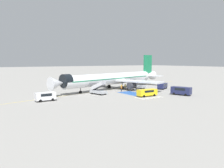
{
  "coord_description": "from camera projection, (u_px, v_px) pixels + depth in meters",
  "views": [
    {
      "loc": [
        -36.07,
        -57.96,
        8.99
      ],
      "look_at": [
        -0.36,
        -3.25,
        2.11
      ],
      "focal_mm": 35.0,
      "sensor_mm": 36.0,
      "label": 1
    }
  ],
  "objects": [
    {
      "name": "fuel_tanker",
      "position": [
        94.0,
        78.0,
        90.03
      ],
      "size": [
        10.14,
        3.03,
        3.65
      ],
      "rotation": [
        0.0,
        0.0,
        -1.62
      ],
      "color": "#38383D",
      "rests_on": "ground_plane"
    },
    {
      "name": "baggage_cart",
      "position": [
        136.0,
        90.0,
        66.72
      ],
      "size": [
        2.36,
        2.97,
        0.87
      ],
      "rotation": [
        0.0,
        0.0,
        2.76
      ],
      "color": "gray",
      "rests_on": "ground_plane"
    },
    {
      "name": "ground_crew_3",
      "position": [
        125.0,
        86.0,
        68.89
      ],
      "size": [
        0.31,
        0.47,
        1.84
      ],
      "rotation": [
        0.0,
        0.0,
        1.36
      ],
      "color": "#191E38",
      "rests_on": "ground_plane"
    },
    {
      "name": "boarding_stairs_forward",
      "position": [
        98.0,
        91.0,
        59.33
      ],
      "size": [
        3.25,
        5.53,
        3.65
      ],
      "rotation": [
        0.0,
        0.0,
        0.23
      ],
      "color": "#ADB2BA",
      "rests_on": "ground_plane"
    },
    {
      "name": "airliner",
      "position": [
        113.0,
        79.0,
        69.67
      ],
      "size": [
        44.82,
        30.99,
        11.24
      ],
      "rotation": [
        0.0,
        0.0,
        1.8
      ],
      "color": "silver",
      "rests_on": "ground_plane"
    },
    {
      "name": "boarding_stairs_aft",
      "position": [
        138.0,
        85.0,
        72.3
      ],
      "size": [
        3.25,
        5.53,
        3.68
      ],
      "rotation": [
        0.0,
        0.0,
        0.23
      ],
      "color": "#ADB2BA",
      "rests_on": "ground_plane"
    },
    {
      "name": "service_van_1",
      "position": [
        181.0,
        90.0,
        57.78
      ],
      "size": [
        3.46,
        5.47,
        2.16
      ],
      "rotation": [
        0.0,
        0.0,
        3.46
      ],
      "color": "#1E234C",
      "rests_on": "ground_plane"
    },
    {
      "name": "apron_walkway_bar_0",
      "position": [
        140.0,
        98.0,
        52.62
      ],
      "size": [
        0.44,
        3.6,
        0.01
      ],
      "primitive_type": "cube",
      "color": "silver",
      "rests_on": "ground_plane"
    },
    {
      "name": "service_van_3",
      "position": [
        147.0,
        92.0,
        55.58
      ],
      "size": [
        5.5,
        2.06,
        1.83
      ],
      "rotation": [
        0.0,
        0.0,
        1.52
      ],
      "color": "yellow",
      "rests_on": "ground_plane"
    },
    {
      "name": "ground_plane",
      "position": [
        107.0,
        90.0,
        68.82
      ],
      "size": [
        600.0,
        600.0,
        0.0
      ],
      "primitive_type": "plane",
      "color": "gray"
    },
    {
      "name": "apron_walkway_bar_2",
      "position": [
        147.0,
        98.0,
        53.92
      ],
      "size": [
        0.44,
        3.6,
        0.01
      ],
      "primitive_type": "cube",
      "color": "silver",
      "rests_on": "ground_plane"
    },
    {
      "name": "ground_crew_1",
      "position": [
        121.0,
        87.0,
        67.47
      ],
      "size": [
        0.35,
        0.48,
        1.84
      ],
      "rotation": [
        0.0,
        0.0,
        5.01
      ],
      "color": "#2D2D33",
      "rests_on": "ground_plane"
    },
    {
      "name": "ground_crew_2",
      "position": [
        127.0,
        87.0,
        68.14
      ],
      "size": [
        0.47,
        0.33,
        1.69
      ],
      "rotation": [
        0.0,
        0.0,
        2.89
      ],
      "color": "black",
      "rests_on": "ground_plane"
    },
    {
      "name": "service_van_0",
      "position": [
        162.0,
        85.0,
        70.67
      ],
      "size": [
        5.35,
        4.1,
        1.81
      ],
      "rotation": [
        0.0,
        0.0,
        2.06
      ],
      "color": "#1E234C",
      "rests_on": "ground_plane"
    },
    {
      "name": "apron_walkway_bar_5",
      "position": [
        158.0,
        96.0,
        55.88
      ],
      "size": [
        0.44,
        3.6,
        0.01
      ],
      "primitive_type": "cube",
      "color": "silver",
      "rests_on": "ground_plane"
    },
    {
      "name": "service_van_2",
      "position": [
        45.0,
        96.0,
        48.97
      ],
      "size": [
        4.52,
        1.99,
        2.0
      ],
      "rotation": [
        0.0,
        0.0,
        1.61
      ],
      "color": "silver",
      "rests_on": "ground_plane"
    },
    {
      "name": "ground_crew_0",
      "position": [
        121.0,
        88.0,
        64.95
      ],
      "size": [
        0.49,
        0.41,
        1.74
      ],
      "rotation": [
        0.0,
        0.0,
        0.49
      ],
      "color": "#191E38",
      "rests_on": "ground_plane"
    },
    {
      "name": "apron_walkway_bar_4",
      "position": [
        154.0,
        97.0,
        55.23
      ],
      "size": [
        0.44,
        3.6,
        0.01
      ],
      "primitive_type": "cube",
      "color": "silver",
      "rests_on": "ground_plane"
    },
    {
      "name": "apron_stand_patch_blue",
      "position": [
        132.0,
        93.0,
        60.85
      ],
      "size": [
        4.66,
        8.55,
        0.01
      ],
      "primitive_type": "cube",
      "color": "#2856A8",
      "rests_on": "ground_plane"
    },
    {
      "name": "apron_walkway_bar_3",
      "position": [
        151.0,
        97.0,
        54.57
      ],
      "size": [
        0.44,
        3.6,
        0.01
      ],
      "primitive_type": "cube",
      "color": "silver",
      "rests_on": "ground_plane"
    },
    {
      "name": "apron_leadline_yellow",
      "position": [
        112.0,
        89.0,
        69.53
      ],
      "size": [
        77.89,
        18.61,
        0.01
      ],
      "primitive_type": "cube",
      "rotation": [
        0.0,
        0.0,
        1.8
      ],
      "color": "gold",
      "rests_on": "ground_plane"
    },
    {
      "name": "apron_walkway_bar_1",
      "position": [
        144.0,
        98.0,
        53.27
      ],
      "size": [
        0.44,
        3.6,
        0.01
      ],
      "primitive_type": "cube",
      "color": "silver",
      "rests_on": "ground_plane"
    }
  ]
}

